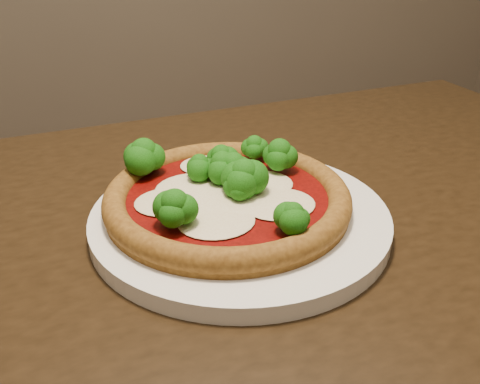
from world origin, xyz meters
name	(u,v)px	position (x,y,z in m)	size (l,w,h in m)	color
dining_table	(208,312)	(-0.08, -0.01, 0.65)	(1.31, 0.84, 0.75)	black
plate	(240,218)	(-0.04, -0.01, 0.76)	(0.31, 0.31, 0.02)	white
pizza	(225,191)	(-0.05, 0.01, 0.79)	(0.26, 0.26, 0.06)	brown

